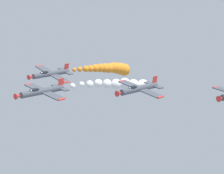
{
  "coord_description": "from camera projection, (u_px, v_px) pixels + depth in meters",
  "views": [
    {
      "loc": [
        -62.09,
        64.02,
        96.96
      ],
      "look_at": [
        0.0,
        0.0,
        78.07
      ],
      "focal_mm": 80.28,
      "sensor_mm": 36.0,
      "label": 1
    }
  ],
  "objects": [
    {
      "name": "airplane_lead",
      "position": [
        42.0,
        91.0,
        86.76
      ],
      "size": [
        9.52,
        10.35,
        2.7
      ],
      "rotation": [
        0.0,
        -0.14,
        0.0
      ],
      "color": "#474C56"
    },
    {
      "name": "smoke_trail_lead",
      "position": [
        123.0,
        84.0,
        98.81
      ],
      "size": [
        4.99,
        17.73,
        3.58
      ],
      "color": "white"
    },
    {
      "name": "airplane_left_inner",
      "position": [
        139.0,
        89.0,
        87.91
      ],
      "size": [
        9.48,
        10.35,
        2.83
      ],
      "rotation": [
        0.0,
        -0.17,
        0.0
      ],
      "color": "#474C56"
    },
    {
      "name": "airplane_right_inner",
      "position": [
        50.0,
        74.0,
        103.62
      ],
      "size": [
        9.35,
        10.35,
        3.18
      ],
      "rotation": [
        0.0,
        -0.25,
        0.0
      ],
      "color": "#474C56"
    },
    {
      "name": "smoke_trail_right_inner",
      "position": [
        113.0,
        69.0,
        119.19
      ],
      "size": [
        4.38,
        20.14,
        4.55
      ],
      "color": "orange"
    }
  ]
}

